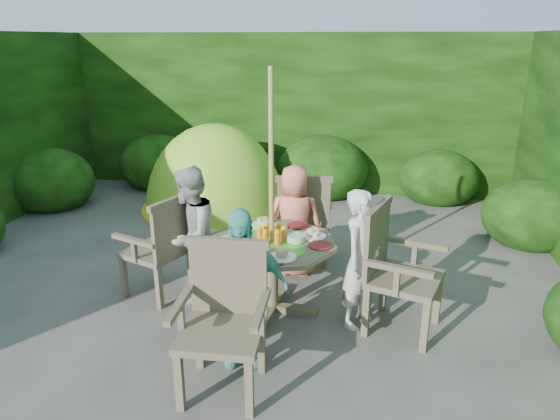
% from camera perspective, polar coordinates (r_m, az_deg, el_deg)
% --- Properties ---
extents(ground, '(60.00, 60.00, 0.00)m').
position_cam_1_polar(ground, '(5.22, -5.86, -8.54)').
color(ground, '#44423D').
rests_on(ground, ground).
extents(hedge_enclosure, '(9.00, 9.00, 2.50)m').
position_cam_1_polar(hedge_enclosure, '(6.03, -2.69, 7.94)').
color(hedge_enclosure, black).
rests_on(hedge_enclosure, ground).
extents(patio_table, '(1.31, 1.31, 0.83)m').
position_cam_1_polar(patio_table, '(4.51, -0.89, -4.81)').
color(patio_table, '#48412F').
rests_on(patio_table, ground).
extents(parasol_pole, '(0.05, 0.05, 2.20)m').
position_cam_1_polar(parasol_pole, '(4.32, -0.98, 1.43)').
color(parasol_pole, olive).
rests_on(parasol_pole, ground).
extents(garden_chair_right, '(0.72, 0.77, 1.06)m').
position_cam_1_polar(garden_chair_right, '(4.36, 12.99, -6.46)').
color(garden_chair_right, '#48412F').
rests_on(garden_chair_right, ground).
extents(garden_chair_left, '(0.69, 0.73, 0.99)m').
position_cam_1_polar(garden_chair_left, '(4.93, -13.30, -3.95)').
color(garden_chair_left, '#48412F').
rests_on(garden_chair_left, ground).
extents(garden_chair_back, '(0.68, 0.63, 1.01)m').
position_cam_1_polar(garden_chair_back, '(5.50, 2.67, -0.84)').
color(garden_chair_back, '#48412F').
rests_on(garden_chair_back, ground).
extents(garden_chair_front, '(0.65, 0.58, 1.03)m').
position_cam_1_polar(garden_chair_front, '(3.62, -6.42, -11.97)').
color(garden_chair_front, '#48412F').
rests_on(garden_chair_front, ground).
extents(child_right, '(0.46, 0.53, 1.23)m').
position_cam_1_polar(child_right, '(4.34, 9.23, -5.57)').
color(child_right, silver).
rests_on(child_right, ground).
extents(child_left, '(0.52, 0.65, 1.31)m').
position_cam_1_polar(child_left, '(4.76, -10.19, -2.85)').
color(child_left, '#AAA9A4').
rests_on(child_left, ground).
extents(child_back, '(0.63, 0.45, 1.20)m').
position_cam_1_polar(child_back, '(5.21, 1.67, -1.26)').
color(child_back, '#EC7961').
rests_on(child_back, ground).
extents(child_front, '(0.78, 0.41, 1.26)m').
position_cam_1_polar(child_front, '(3.81, -4.58, -8.83)').
color(child_front, '#52BFAB').
rests_on(child_front, ground).
extents(dome_tent, '(2.47, 2.47, 2.50)m').
position_cam_1_polar(dome_tent, '(7.57, -7.33, 0.33)').
color(dome_tent, '#92D028').
rests_on(dome_tent, ground).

